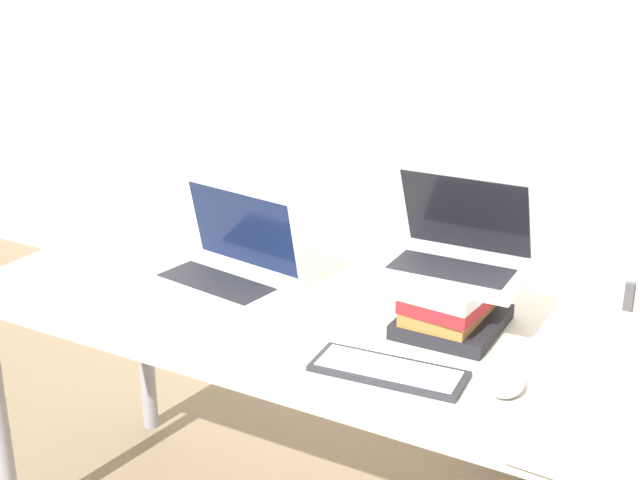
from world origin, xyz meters
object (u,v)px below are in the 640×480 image
at_px(laptop_left, 228,265).
at_px(wireless_keyboard, 388,371).
at_px(book_stack, 451,305).
at_px(notepad, 595,437).
at_px(laptop_on_books, 457,251).
at_px(mini_fridge, 584,313).
at_px(mouse, 507,385).

xyz_separation_m(laptop_left, wireless_keyboard, (0.55, -0.22, -0.04)).
bearing_deg(book_stack, notepad, -36.37).
xyz_separation_m(laptop_on_books, wireless_keyboard, (-0.03, -0.29, -0.17)).
relative_size(laptop_left, book_stack, 1.56).
relative_size(laptop_left, mini_fridge, 0.49).
bearing_deg(notepad, laptop_on_books, 140.80).
height_order(wireless_keyboard, mouse, mouse).
height_order(laptop_left, wireless_keyboard, laptop_left).
xyz_separation_m(book_stack, mini_fridge, (0.10, 0.94, -0.38)).
relative_size(laptop_left, wireless_keyboard, 1.22).
height_order(wireless_keyboard, notepad, wireless_keyboard).
distance_m(laptop_left, mini_fridge, 1.24).
height_order(wireless_keyboard, mini_fridge, mini_fridge).
distance_m(mouse, mini_fridge, 1.19).
relative_size(book_stack, laptop_on_books, 0.77).
height_order(laptop_left, book_stack, laptop_left).
relative_size(laptop_on_books, notepad, 1.03).
bearing_deg(book_stack, laptop_on_books, 100.77).
bearing_deg(notepad, book_stack, 143.63).
xyz_separation_m(laptop_left, mouse, (0.78, -0.18, -0.03)).
bearing_deg(laptop_on_books, mini_fridge, 83.13).
height_order(laptop_left, notepad, laptop_left).
bearing_deg(book_stack, wireless_keyboard, -97.72).
distance_m(book_stack, wireless_keyboard, 0.26).
bearing_deg(mouse, wireless_keyboard, -168.49).
bearing_deg(laptop_left, mini_fridge, 54.53).
xyz_separation_m(book_stack, wireless_keyboard, (-0.03, -0.25, -0.05)).
relative_size(laptop_left, mouse, 3.97).
bearing_deg(laptop_left, laptop_on_books, 6.38).
xyz_separation_m(wireless_keyboard, notepad, (0.42, -0.04, -0.00)).
height_order(laptop_on_books, mouse, laptop_on_books).
distance_m(laptop_left, mouse, 0.80).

